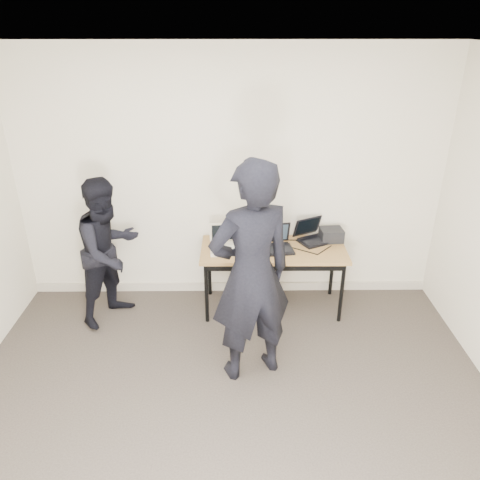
{
  "coord_description": "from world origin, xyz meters",
  "views": [
    {
      "loc": [
        0.06,
        -2.44,
        2.89
      ],
      "look_at": [
        0.1,
        1.6,
        0.95
      ],
      "focal_mm": 35.0,
      "sensor_mm": 36.0,
      "label": 1
    }
  ],
  "objects_px": {
    "desk": "(273,254)",
    "laptop_right": "(312,236)",
    "leather_satchel": "(256,229)",
    "person_observer": "(109,251)",
    "laptop_center": "(276,243)",
    "laptop_beige": "(225,245)",
    "person_typist": "(251,275)",
    "equipment_box": "(331,235)"
  },
  "relations": [
    {
      "from": "desk",
      "to": "laptop_right",
      "type": "relative_size",
      "value": 3.52
    },
    {
      "from": "desk",
      "to": "leather_satchel",
      "type": "relative_size",
      "value": 3.91
    },
    {
      "from": "laptop_right",
      "to": "person_observer",
      "type": "bearing_deg",
      "value": 160.97
    },
    {
      "from": "laptop_center",
      "to": "laptop_right",
      "type": "distance_m",
      "value": 0.45
    },
    {
      "from": "laptop_beige",
      "to": "person_typist",
      "type": "bearing_deg",
      "value": -80.75
    },
    {
      "from": "laptop_right",
      "to": "leather_satchel",
      "type": "bearing_deg",
      "value": 149.66
    },
    {
      "from": "equipment_box",
      "to": "person_observer",
      "type": "relative_size",
      "value": 0.15
    },
    {
      "from": "leather_satchel",
      "to": "desk",
      "type": "bearing_deg",
      "value": -61.48
    },
    {
      "from": "equipment_box",
      "to": "desk",
      "type": "bearing_deg",
      "value": -163.06
    },
    {
      "from": "person_typist",
      "to": "equipment_box",
      "type": "bearing_deg",
      "value": -148.54
    },
    {
      "from": "desk",
      "to": "equipment_box",
      "type": "distance_m",
      "value": 0.67
    },
    {
      "from": "laptop_right",
      "to": "person_observer",
      "type": "distance_m",
      "value": 2.11
    },
    {
      "from": "desk",
      "to": "person_observer",
      "type": "relative_size",
      "value": 0.98
    },
    {
      "from": "person_typist",
      "to": "person_observer",
      "type": "height_order",
      "value": "person_typist"
    },
    {
      "from": "person_observer",
      "to": "equipment_box",
      "type": "bearing_deg",
      "value": -47.63
    },
    {
      "from": "laptop_beige",
      "to": "equipment_box",
      "type": "bearing_deg",
      "value": 6.22
    },
    {
      "from": "person_observer",
      "to": "leather_satchel",
      "type": "bearing_deg",
      "value": -42.22
    },
    {
      "from": "laptop_beige",
      "to": "leather_satchel",
      "type": "height_order",
      "value": "same"
    },
    {
      "from": "desk",
      "to": "laptop_center",
      "type": "distance_m",
      "value": 0.12
    },
    {
      "from": "equipment_box",
      "to": "person_observer",
      "type": "distance_m",
      "value": 2.31
    },
    {
      "from": "desk",
      "to": "leather_satchel",
      "type": "xyz_separation_m",
      "value": [
        -0.18,
        0.23,
        0.19
      ]
    },
    {
      "from": "laptop_center",
      "to": "person_observer",
      "type": "xyz_separation_m",
      "value": [
        -1.69,
        -0.13,
        -0.01
      ]
    },
    {
      "from": "desk",
      "to": "laptop_right",
      "type": "height_order",
      "value": "laptop_right"
    },
    {
      "from": "desk",
      "to": "person_observer",
      "type": "distance_m",
      "value": 1.67
    },
    {
      "from": "laptop_beige",
      "to": "equipment_box",
      "type": "xyz_separation_m",
      "value": [
        1.13,
        0.2,
        0.02
      ]
    },
    {
      "from": "equipment_box",
      "to": "laptop_center",
      "type": "bearing_deg",
      "value": -163.15
    },
    {
      "from": "laptop_right",
      "to": "equipment_box",
      "type": "distance_m",
      "value": 0.2
    },
    {
      "from": "leather_satchel",
      "to": "person_typist",
      "type": "xyz_separation_m",
      "value": [
        -0.09,
        -1.23,
        0.14
      ]
    },
    {
      "from": "desk",
      "to": "laptop_right",
      "type": "distance_m",
      "value": 0.48
    },
    {
      "from": "laptop_center",
      "to": "person_observer",
      "type": "relative_size",
      "value": 0.24
    },
    {
      "from": "person_typist",
      "to": "laptop_center",
      "type": "bearing_deg",
      "value": -127.68
    },
    {
      "from": "equipment_box",
      "to": "person_typist",
      "type": "height_order",
      "value": "person_typist"
    },
    {
      "from": "laptop_beige",
      "to": "person_typist",
      "type": "height_order",
      "value": "person_typist"
    },
    {
      "from": "desk",
      "to": "leather_satchel",
      "type": "height_order",
      "value": "leather_satchel"
    },
    {
      "from": "laptop_beige",
      "to": "person_observer",
      "type": "xyz_separation_m",
      "value": [
        -1.17,
        -0.11,
        -0.01
      ]
    },
    {
      "from": "equipment_box",
      "to": "person_observer",
      "type": "height_order",
      "value": "person_observer"
    },
    {
      "from": "laptop_center",
      "to": "leather_satchel",
      "type": "xyz_separation_m",
      "value": [
        -0.2,
        0.22,
        0.07
      ]
    },
    {
      "from": "equipment_box",
      "to": "person_observer",
      "type": "xyz_separation_m",
      "value": [
        -2.29,
        -0.31,
        -0.02
      ]
    },
    {
      "from": "leather_satchel",
      "to": "laptop_center",
      "type": "bearing_deg",
      "value": -56.82
    },
    {
      "from": "person_typist",
      "to": "desk",
      "type": "bearing_deg",
      "value": -126.52
    },
    {
      "from": "person_typist",
      "to": "laptop_right",
      "type": "bearing_deg",
      "value": -141.63
    },
    {
      "from": "laptop_right",
      "to": "desk",
      "type": "bearing_deg",
      "value": 177.36
    }
  ]
}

